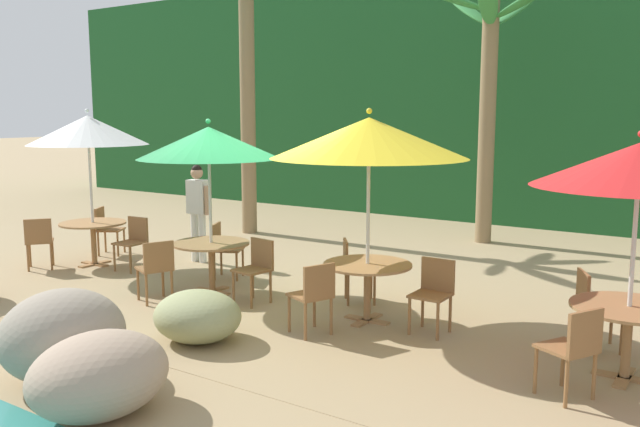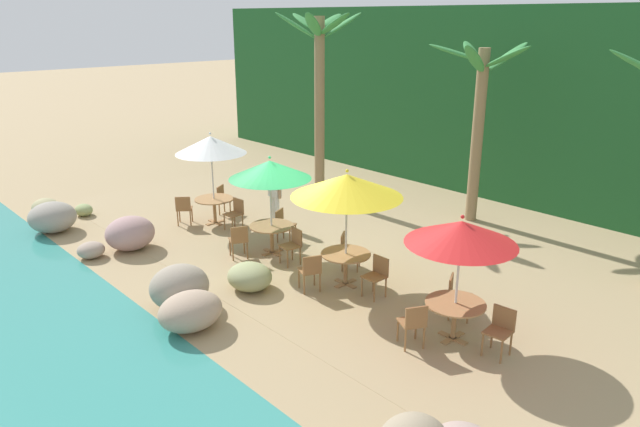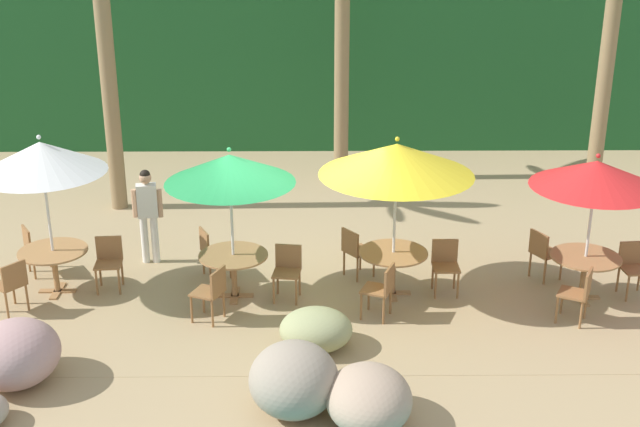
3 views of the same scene
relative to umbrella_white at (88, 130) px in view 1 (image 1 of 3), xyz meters
The scene contains 26 objects.
ground_plane 4.60m from the umbrella_white, ahead, with size 120.00×120.00×0.00m, color tan.
terrace_deck 4.59m from the umbrella_white, ahead, with size 18.00×5.20×0.01m.
foliage_backdrop 9.88m from the umbrella_white, 66.17° to the left, with size 28.00×2.40×6.00m.
rock_seawall 4.75m from the umbrella_white, 47.63° to the right, with size 15.47×2.95×0.90m.
umbrella_white is the anchor object (origin of this frame).
dining_table_white 1.68m from the umbrella_white, 90.00° to the right, with size 1.10×1.10×0.74m.
chair_white_seaward 1.97m from the umbrella_white, 10.12° to the left, with size 0.45×0.46×0.87m.
chair_white_inland 1.97m from the umbrella_white, 127.72° to the left, with size 0.58×0.58×0.87m.
chair_white_left 1.97m from the umbrella_white, 121.69° to the right, with size 0.60×0.59×0.87m.
umbrella_green 2.91m from the umbrella_white, ahead, with size 2.01×2.01×2.50m.
dining_table_green 3.35m from the umbrella_white, ahead, with size 1.10×1.10×0.74m.
chair_green_seaward 4.16m from the umbrella_white, ahead, with size 0.47×0.48×0.87m.
chair_green_inland 3.08m from the umbrella_white, 12.38° to the left, with size 0.57×0.56×0.87m.
chair_green_left 3.34m from the umbrella_white, 20.89° to the right, with size 0.56×0.55×0.87m.
umbrella_yellow 5.44m from the umbrella_white, ahead, with size 2.40×2.40×2.64m.
dining_table_yellow 5.69m from the umbrella_white, ahead, with size 1.10×1.10×0.74m.
chair_yellow_seaward 6.54m from the umbrella_white, ahead, with size 0.42×0.43×0.87m.
chair_yellow_inland 5.20m from the umbrella_white, ahead, with size 0.59×0.59×0.87m.
chair_yellow_left 5.58m from the umbrella_white, 10.24° to the right, with size 0.55×0.55×0.87m.
umbrella_red 8.46m from the umbrella_white, ahead, with size 1.98×1.98×2.42m.
dining_table_red 8.62m from the umbrella_white, ahead, with size 1.10×1.10×0.74m.
chair_red_inland 8.18m from the umbrella_white, ahead, with size 0.57×0.57×0.87m.
chair_red_left 8.40m from the umbrella_white, ahead, with size 0.57×0.57×0.87m.
palm_tree_nearest 4.22m from the umbrella_white, 87.25° to the left, with size 2.79×2.63×5.83m.
palm_tree_second 7.50m from the umbrella_white, 49.89° to the left, with size 2.80×2.87×5.04m.
waiter_in_white 2.19m from the umbrella_white, 41.58° to the left, with size 0.52×0.26×1.70m.
Camera 1 is at (5.45, -7.15, 2.58)m, focal length 37.47 mm.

